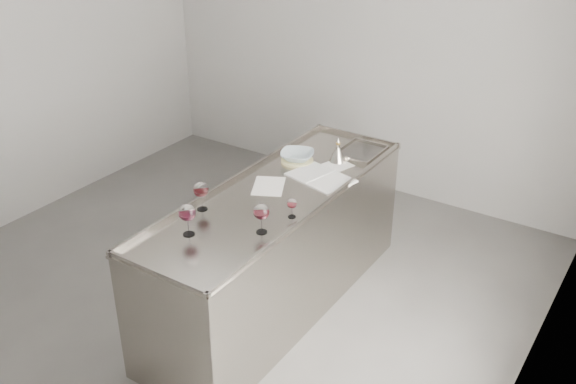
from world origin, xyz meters
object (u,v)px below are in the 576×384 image
Objects in this scene: wine_glass_left at (201,190)px; wine_glass_small at (292,204)px; notebook at (321,178)px; counter at (277,249)px; wine_glass_middle at (187,213)px; wine_glass_right at (261,212)px; wine_funnel at (338,154)px; ceramic_bowl at (297,156)px.

wine_glass_small is at bearing 23.38° from wine_glass_left.
wine_glass_left is at bearing -102.64° from notebook.
counter is 0.82m from wine_glass_left.
wine_glass_right is at bearing 36.76° from wine_glass_middle.
wine_glass_left is 0.93m from notebook.
wine_glass_middle is at bearing -127.80° from wine_glass_small.
wine_glass_middle is 1.08× the size of wine_funnel.
wine_funnel is (-0.12, 1.17, -0.08)m from wine_glass_right.
wine_glass_right is 0.86m from notebook.
ceramic_bowl is (-0.38, 1.00, -0.09)m from wine_glass_right.
ceramic_bowl is at bearing 82.95° from wine_glass_left.
notebook is 0.34m from ceramic_bowl.
wine_glass_small is at bearing 52.20° from wine_glass_middle.
ceramic_bowl is (-0.30, 0.15, 0.04)m from notebook.
wine_glass_small is 0.93m from wine_funnel.
wine_glass_small reaches higher than counter.
wine_glass_right reaches higher than wine_funnel.
wine_funnel is (-0.04, 0.33, 0.05)m from notebook.
wine_funnel reaches higher than wine_glass_small.
wine_glass_small is (0.05, 0.26, -0.05)m from wine_glass_right.
wine_glass_small is at bearing 78.66° from wine_glass_right.
counter is 18.43× the size of wine_glass_small.
wine_glass_small is (0.27, -0.23, 0.56)m from counter.
wine_glass_left is at bearing -108.11° from wine_funnel.
wine_glass_middle is at bearing -89.75° from notebook.
wine_glass_left is (-0.28, -0.47, 0.61)m from counter.
wine_glass_left reaches higher than notebook.
wine_funnel is at bearing 100.87° from wine_glass_small.
notebook is at bearing -26.94° from ceramic_bowl.
notebook is 2.03× the size of ceramic_bowl.
counter is at bearing 114.26° from wine_glass_right.
wine_glass_right is 1.18m from wine_funnel.
wine_glass_right is 0.78× the size of ceramic_bowl.
wine_funnel is at bearing 95.95° from wine_glass_right.
wine_glass_middle reaches higher than wine_funnel.
wine_glass_left is 0.39× the size of notebook.
wine_funnel is (0.10, 0.68, 0.53)m from counter.
notebook is (-0.13, 0.58, -0.09)m from wine_glass_small.
wine_glass_left is at bearing -120.42° from counter.
counter is at bearing 59.58° from wine_glass_left.
wine_glass_left reaches higher than wine_glass_small.
wine_glass_right is 1.07m from ceramic_bowl.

